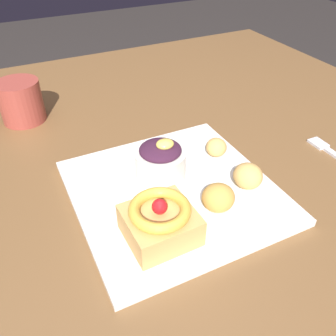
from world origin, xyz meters
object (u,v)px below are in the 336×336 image
(berry_ramekin, at_px, (161,161))
(fritter_front, at_px, (248,176))
(fritter_back, at_px, (216,147))
(front_plate, at_px, (173,192))
(fritter_middle, at_px, (219,197))
(fork, at_px, (332,153))
(coffee_mug, at_px, (21,102))
(cake_slice, at_px, (160,221))

(berry_ramekin, xyz_separation_m, fritter_front, (0.11, -0.08, -0.01))
(fritter_front, bearing_deg, fritter_back, 88.65)
(front_plate, height_order, fritter_middle, fritter_middle)
(fork, distance_m, coffee_mug, 0.63)
(cake_slice, bearing_deg, front_plate, 52.72)
(berry_ramekin, bearing_deg, coffee_mug, 118.68)
(berry_ramekin, distance_m, fritter_back, 0.12)
(fritter_front, bearing_deg, coffee_mug, 125.45)
(front_plate, distance_m, coffee_mug, 0.40)
(front_plate, distance_m, fritter_middle, 0.08)
(cake_slice, height_order, fork, cake_slice)
(fritter_front, bearing_deg, berry_ramekin, 143.02)
(berry_ramekin, xyz_separation_m, fritter_middle, (0.04, -0.11, -0.01))
(cake_slice, xyz_separation_m, fritter_back, (0.17, 0.13, -0.01))
(front_plate, relative_size, coffee_mug, 3.46)
(fritter_back, relative_size, coffee_mug, 0.42)
(front_plate, xyz_separation_m, berry_ramekin, (-0.00, 0.04, 0.04))
(fritter_front, xyz_separation_m, fritter_middle, (-0.07, -0.02, 0.00))
(fritter_middle, distance_m, fork, 0.28)
(fritter_middle, xyz_separation_m, fork, (0.28, 0.04, -0.03))
(fritter_front, bearing_deg, fritter_middle, -161.50)
(cake_slice, relative_size, fritter_back, 2.49)
(fritter_back, relative_size, fork, 0.30)
(fritter_middle, xyz_separation_m, coffee_mug, (-0.22, 0.43, 0.01))
(fritter_front, xyz_separation_m, fork, (0.21, 0.02, -0.03))
(coffee_mug, bearing_deg, cake_slice, -75.13)
(fork, xyz_separation_m, coffee_mug, (-0.50, 0.39, 0.04))
(berry_ramekin, relative_size, fork, 0.67)
(fritter_back, bearing_deg, fritter_middle, -121.09)
(front_plate, xyz_separation_m, fritter_middle, (0.04, -0.07, 0.03))
(cake_slice, distance_m, fritter_front, 0.17)
(fritter_front, bearing_deg, cake_slice, -168.29)
(cake_slice, xyz_separation_m, berry_ramekin, (0.06, 0.12, 0.00))
(berry_ramekin, relative_size, fritter_middle, 1.68)
(cake_slice, bearing_deg, fritter_middle, 6.79)
(front_plate, xyz_separation_m, fork, (0.32, -0.03, -0.00))
(front_plate, relative_size, cake_slice, 3.29)
(coffee_mug, bearing_deg, fritter_back, -46.70)
(front_plate, xyz_separation_m, coffee_mug, (-0.18, 0.36, 0.04))
(fritter_front, distance_m, fork, 0.21)
(front_plate, height_order, fritter_front, fritter_front)
(fritter_back, bearing_deg, cake_slice, -142.73)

